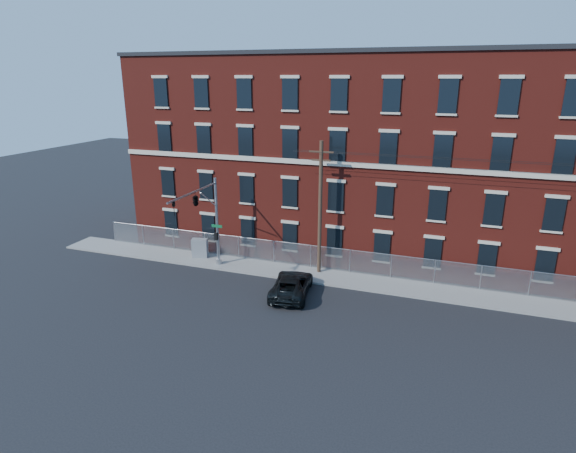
# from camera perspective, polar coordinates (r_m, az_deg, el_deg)

# --- Properties ---
(ground) EXTENTS (140.00, 140.00, 0.00)m
(ground) POSITION_cam_1_polar(r_m,az_deg,el_deg) (32.46, -2.46, -8.81)
(ground) COLOR black
(ground) RESTS_ON ground
(sidewalk) EXTENTS (65.00, 3.00, 0.12)m
(sidewalk) POSITION_cam_1_polar(r_m,az_deg,el_deg) (35.03, 19.52, -7.71)
(sidewalk) COLOR gray
(sidewalk) RESTS_ON ground
(mill_building) EXTENTS (55.30, 14.32, 16.30)m
(mill_building) POSITION_cam_1_polar(r_m,az_deg,el_deg) (41.36, 20.83, 7.72)
(mill_building) COLOR maroon
(mill_building) RESTS_ON ground
(chain_link_fence) EXTENTS (59.06, 0.06, 1.85)m
(chain_link_fence) POSITION_cam_1_polar(r_m,az_deg,el_deg) (35.83, 19.71, -5.41)
(chain_link_fence) COLOR #A5A8AD
(chain_link_fence) RESTS_ON ground
(traffic_signal_mast) EXTENTS (0.90, 6.75, 7.00)m
(traffic_signal_mast) POSITION_cam_1_polar(r_m,az_deg,el_deg) (34.89, -10.43, 2.28)
(traffic_signal_mast) COLOR #9EA0A5
(traffic_signal_mast) RESTS_ON ground
(utility_pole_near) EXTENTS (1.80, 0.28, 10.00)m
(utility_pole_near) POSITION_cam_1_polar(r_m,az_deg,el_deg) (34.95, 3.89, 2.48)
(utility_pole_near) COLOR #463123
(utility_pole_near) RESTS_ON ground
(pickup_truck) EXTENTS (3.17, 5.57, 1.47)m
(pickup_truck) POSITION_cam_1_polar(r_m,az_deg,el_deg) (32.88, 0.42, -7.02)
(pickup_truck) COLOR black
(pickup_truck) RESTS_ON ground
(utility_cabinet) EXTENTS (1.38, 0.94, 1.58)m
(utility_cabinet) POSITION_cam_1_polar(r_m,az_deg,el_deg) (39.83, -10.56, -2.56)
(utility_cabinet) COLOR gray
(utility_cabinet) RESTS_ON sidewalk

